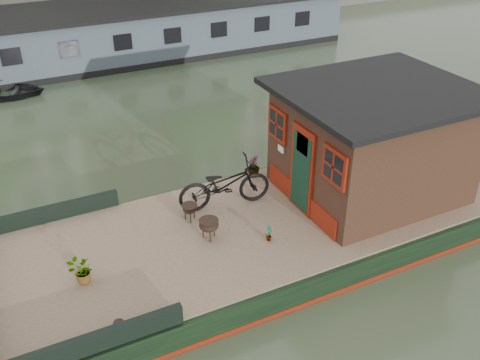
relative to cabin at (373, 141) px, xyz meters
name	(u,v)px	position (x,y,z in m)	size (l,w,h in m)	color
ground	(281,239)	(-2.19, 0.00, -1.88)	(120.00, 120.00, 0.00)	#2E3A25
houseboat_hull	(226,245)	(-3.52, 0.00, -1.60)	(14.01, 4.02, 0.60)	black
houseboat_deck	(282,215)	(-2.19, 0.00, -1.25)	(11.80, 3.80, 0.05)	#876B53
bow_bulwark	(30,279)	(-7.25, 0.00, -1.05)	(3.00, 4.00, 0.35)	black
cabin	(373,141)	(0.00, 0.00, 0.00)	(4.00, 3.50, 2.42)	black
bicycle	(225,184)	(-3.14, 0.84, -0.70)	(0.70, 2.00, 1.05)	black
potted_plant_a	(269,233)	(-2.90, -0.68, -1.05)	(0.18, 0.12, 0.35)	#973A2B
potted_plant_c	(82,272)	(-6.41, -0.29, -0.99)	(0.42, 0.37, 0.47)	#AC6C32
potted_plant_d	(254,166)	(-1.99, 1.70, -0.97)	(0.29, 0.29, 0.51)	brown
brazier_front	(190,212)	(-4.01, 0.66, -1.04)	(0.35, 0.35, 0.37)	black
brazier_rear	(209,229)	(-3.91, -0.10, -1.01)	(0.41, 0.41, 0.44)	black
bollard_stbd	(119,327)	(-6.15, -1.70, -1.13)	(0.17, 0.17, 0.19)	black
far_houseboat	(110,35)	(-2.19, 14.00, -0.91)	(20.40, 4.40, 2.11)	#414E57
quay	(78,14)	(-2.19, 20.50, -1.43)	(60.00, 6.00, 0.90)	#47443F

